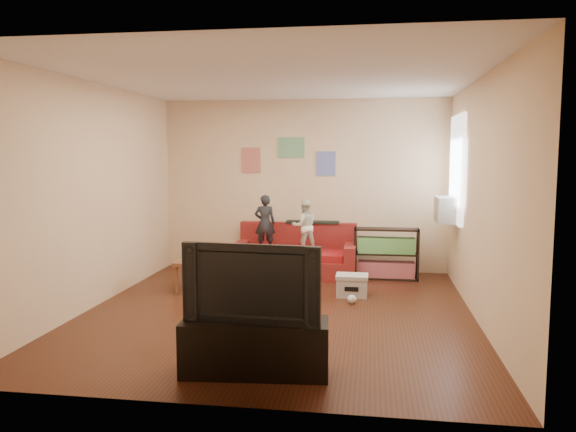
# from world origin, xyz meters

# --- Properties ---
(room_shell) EXTENTS (4.52, 5.02, 2.72)m
(room_shell) POSITION_xyz_m (0.00, 0.00, 1.35)
(room_shell) COLOR #461F11
(room_shell) RESTS_ON ground
(sofa) EXTENTS (1.83, 0.84, 0.81)m
(sofa) POSITION_xyz_m (-0.06, 2.06, 0.27)
(sofa) COLOR maroon
(sofa) RESTS_ON ground
(child_a) EXTENTS (0.34, 0.25, 0.86)m
(child_a) POSITION_xyz_m (-0.52, 1.90, 0.81)
(child_a) COLOR black
(child_a) RESTS_ON sofa
(child_b) EXTENTS (0.46, 0.41, 0.79)m
(child_b) POSITION_xyz_m (0.08, 1.90, 0.78)
(child_b) COLOR silver
(child_b) RESTS_ON sofa
(coffee_table) EXTENTS (0.91, 0.50, 0.41)m
(coffee_table) POSITION_xyz_m (-1.08, 0.89, 0.35)
(coffee_table) COLOR brown
(coffee_table) RESTS_ON ground
(remote) EXTENTS (0.19, 0.06, 0.02)m
(remote) POSITION_xyz_m (-1.33, 0.77, 0.42)
(remote) COLOR black
(remote) RESTS_ON coffee_table
(game_controller) EXTENTS (0.15, 0.07, 0.03)m
(game_controller) POSITION_xyz_m (-0.88, 0.94, 0.43)
(game_controller) COLOR white
(game_controller) RESTS_ON coffee_table
(bookshelf) EXTENTS (0.95, 0.28, 0.76)m
(bookshelf) POSITION_xyz_m (1.30, 1.99, 0.34)
(bookshelf) COLOR black
(bookshelf) RESTS_ON ground
(window) EXTENTS (0.04, 1.08, 1.48)m
(window) POSITION_xyz_m (2.22, 1.65, 1.64)
(window) COLOR white
(window) RESTS_ON room_shell
(ac_unit) EXTENTS (0.28, 0.55, 0.35)m
(ac_unit) POSITION_xyz_m (2.10, 1.65, 1.08)
(ac_unit) COLOR #B7B2A3
(ac_unit) RESTS_ON window
(artwork_left) EXTENTS (0.30, 0.01, 0.40)m
(artwork_left) POSITION_xyz_m (-0.85, 2.48, 1.75)
(artwork_left) COLOR #D87266
(artwork_left) RESTS_ON room_shell
(artwork_center) EXTENTS (0.42, 0.01, 0.32)m
(artwork_center) POSITION_xyz_m (-0.20, 2.48, 1.95)
(artwork_center) COLOR #72B27F
(artwork_center) RESTS_ON room_shell
(artwork_right) EXTENTS (0.30, 0.01, 0.38)m
(artwork_right) POSITION_xyz_m (0.35, 2.48, 1.70)
(artwork_right) COLOR #727FCC
(artwork_right) RESTS_ON room_shell
(file_box) EXTENTS (0.42, 0.32, 0.29)m
(file_box) POSITION_xyz_m (0.83, 0.88, 0.15)
(file_box) COLOR beige
(file_box) RESTS_ON ground
(tv_stand) EXTENTS (1.26, 0.51, 0.46)m
(tv_stand) POSITION_xyz_m (0.11, -1.86, 0.23)
(tv_stand) COLOR black
(tv_stand) RESTS_ON ground
(television) EXTENTS (1.17, 0.24, 0.67)m
(television) POSITION_xyz_m (0.11, -1.86, 0.80)
(television) COLOR black
(television) RESTS_ON tv_stand
(tissue) EXTENTS (0.13, 0.13, 0.11)m
(tissue) POSITION_xyz_m (0.85, 0.50, 0.05)
(tissue) COLOR silver
(tissue) RESTS_ON ground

